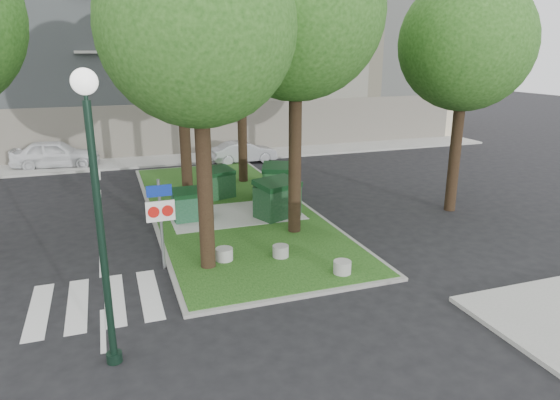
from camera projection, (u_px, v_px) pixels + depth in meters
name	position (u px, v px, depth m)	size (l,w,h in m)	color
ground	(285.00, 299.00, 13.02)	(120.00, 120.00, 0.00)	black
median_island	(229.00, 208.00, 20.39)	(6.00, 16.00, 0.12)	#143F12
median_kerb	(229.00, 209.00, 20.40)	(6.30, 16.30, 0.10)	gray
building_sidewalk	(179.00, 159.00, 29.72)	(42.00, 3.00, 0.12)	#999993
zebra_crossing	(132.00, 296.00, 13.18)	(5.00, 3.00, 0.01)	silver
apartment_building	(156.00, 25.00, 34.23)	(41.00, 12.00, 16.00)	#C6AD94
tree_median_near_left	(200.00, 7.00, 12.80)	(5.20, 5.20, 10.53)	black
tree_median_mid	(181.00, 31.00, 18.93)	(4.80, 4.80, 9.99)	black
tree_median_far	(241.00, 3.00, 22.28)	(5.80, 5.80, 11.93)	black
tree_street_right	(468.00, 30.00, 18.51)	(5.00, 5.00, 10.06)	black
dumpster_a	(190.00, 205.00, 18.72)	(1.33, 0.96, 1.21)	#103D23
dumpster_b	(217.00, 183.00, 21.57)	(1.65, 1.36, 1.32)	#103718
dumpster_c	(277.00, 199.00, 18.99)	(1.91, 1.64, 1.50)	black
dumpster_d	(282.00, 181.00, 21.56)	(1.94, 1.68, 1.51)	#15451C
bollard_left	(224.00, 254.00, 15.15)	(0.53, 0.53, 0.38)	#9D9C98
bollard_right	(342.00, 267.00, 14.25)	(0.51, 0.51, 0.37)	#9C9B97
bollard_mid	(281.00, 251.00, 15.41)	(0.50, 0.50, 0.36)	gray
litter_bin	(289.00, 196.00, 20.76)	(0.37, 0.37, 0.64)	gold
street_lamp	(96.00, 189.00, 9.34)	(0.47, 0.47, 5.94)	black
traffic_sign_pole	(160.00, 212.00, 14.36)	(0.83, 0.09, 2.75)	slate
car_white	(55.00, 154.00, 27.62)	(1.84, 4.58, 1.56)	white
car_silver	(244.00, 152.00, 28.96)	(1.31, 3.77, 1.24)	#9FA1A7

